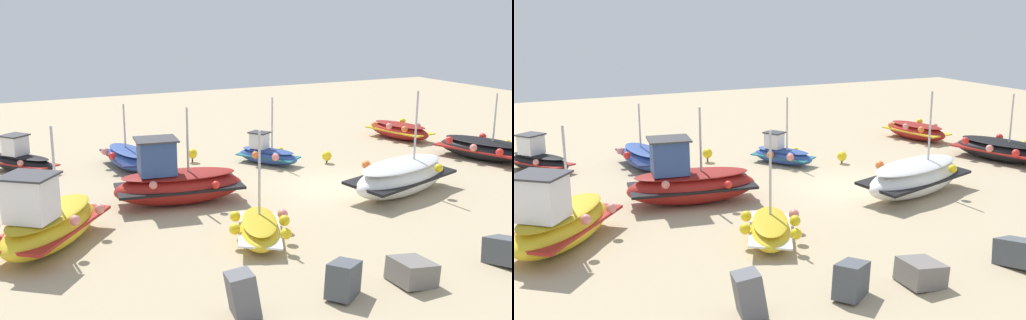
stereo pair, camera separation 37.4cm
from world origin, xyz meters
The scene contains 13 objects.
ground_plane centered at (0.00, 0.00, 0.00)m, with size 59.24×59.24×0.00m, color tan.
fishing_boat_0 centered at (-1.79, 1.74, 0.70)m, with size 5.54×3.29×3.98m.
fishing_boat_1 centered at (-8.91, -0.96, 0.52)m, with size 3.02×4.80×3.19m.
fishing_boat_2 centered at (5.29, 3.72, 0.40)m, with size 2.56×3.47×3.41m.
fishing_boat_3 centered at (6.52, -6.88, 0.48)m, with size 2.20×3.94×2.89m.
fishing_boat_4 centered at (-8.33, -6.42, 0.48)m, with size 2.36×3.92×0.98m.
fishing_boat_5 centered at (6.32, -1.01, 0.81)m, with size 4.96×2.67×3.54m.
fishing_boat_6 centered at (0.65, -4.77, 0.47)m, with size 2.45×3.12×3.11m.
fishing_boat_7 centered at (11.19, 1.39, 0.79)m, with size 4.22×4.65×3.61m.
fishing_boat_8 centered at (10.87, -8.17, 0.54)m, with size 2.91×3.37×1.66m.
breakwater_rocks centered at (0.11, 8.34, 0.37)m, with size 23.75×2.83×1.26m.
mooring_buoy_0 centered at (-1.87, -3.62, 0.34)m, with size 0.45×0.45×0.56m.
mooring_buoy_1 centered at (3.61, -6.54, 0.40)m, with size 0.46×0.46×0.64m.
Camera 2 is at (13.08, 19.95, 7.07)m, focal length 43.62 mm.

